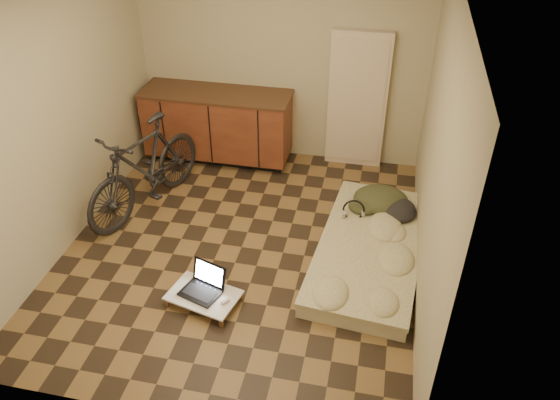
% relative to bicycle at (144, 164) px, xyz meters
% --- Properties ---
extents(room_shell, '(3.50, 4.00, 2.60)m').
position_rel_bicycle_xyz_m(room_shell, '(1.20, -0.48, 0.73)').
color(room_shell, brown).
rests_on(room_shell, ground).
extents(cabinets, '(1.84, 0.62, 0.91)m').
position_rel_bicycle_xyz_m(cabinets, '(0.45, 1.22, -0.10)').
color(cabinets, black).
rests_on(cabinets, ground).
extents(appliance_panel, '(0.70, 0.10, 1.70)m').
position_rel_bicycle_xyz_m(appliance_panel, '(2.15, 1.46, 0.28)').
color(appliance_panel, beige).
rests_on(appliance_panel, ground).
extents(bicycle, '(1.07, 1.84, 1.14)m').
position_rel_bicycle_xyz_m(bicycle, '(0.00, 0.00, 0.00)').
color(bicycle, black).
rests_on(bicycle, ground).
extents(futon, '(1.18, 2.14, 0.18)m').
position_rel_bicycle_xyz_m(futon, '(2.50, -0.36, -0.48)').
color(futon, beige).
rests_on(futon, ground).
extents(clothing_pile, '(0.68, 0.58, 0.25)m').
position_rel_bicycle_xyz_m(clothing_pile, '(2.60, 0.30, -0.27)').
color(clothing_pile, '#333720').
rests_on(clothing_pile, futon).
extents(headphones, '(0.28, 0.27, 0.17)m').
position_rel_bicycle_xyz_m(headphones, '(2.29, 0.05, -0.31)').
color(headphones, black).
rests_on(headphones, futon).
extents(lap_desk, '(0.70, 0.54, 0.10)m').
position_rel_bicycle_xyz_m(lap_desk, '(1.07, -1.32, -0.48)').
color(lap_desk, brown).
rests_on(lap_desk, ground).
extents(laptop, '(0.43, 0.40, 0.24)m').
position_rel_bicycle_xyz_m(laptop, '(1.06, -1.26, -0.42)').
color(laptop, black).
rests_on(laptop, lap_desk).
extents(mouse, '(0.11, 0.11, 0.03)m').
position_rel_bicycle_xyz_m(mouse, '(1.29, -1.37, -0.45)').
color(mouse, white).
rests_on(mouse, lap_desk).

